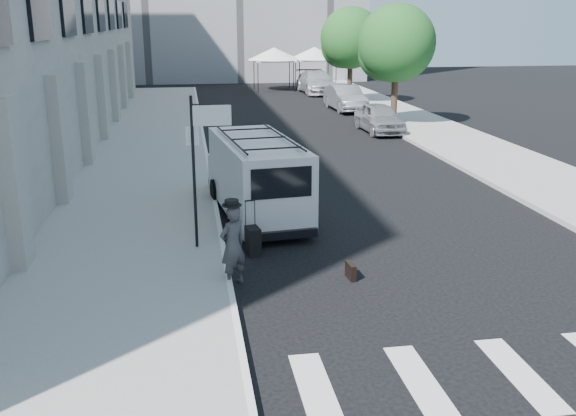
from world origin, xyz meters
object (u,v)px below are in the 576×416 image
object	(u,v)px
parked_car_a	(379,118)
parked_car_c	(317,82)
suitcase	(253,241)
cargo_van	(256,176)
parked_car_b	(345,98)
businessman	(233,246)
briefcase	(351,271)

from	to	relation	value
parked_car_a	parked_car_c	world-z (taller)	parked_car_c
suitcase	parked_car_a	size ratio (longest dim) A/B	0.31
cargo_van	parked_car_b	xyz separation A→B (m)	(7.55, 20.25, -0.37)
businessman	suitcase	size ratio (longest dim) A/B	1.34
briefcase	businessman	bearing A→B (deg)	175.04
briefcase	parked_car_a	distance (m)	18.44
briefcase	cargo_van	world-z (taller)	cargo_van
parked_car_b	parked_car_c	xyz separation A→B (m)	(0.14, 9.33, 0.07)
briefcase	parked_car_c	distance (m)	35.03
suitcase	parked_car_c	bearing A→B (deg)	66.16
cargo_van	parked_car_c	xyz separation A→B (m)	(7.69, 29.58, -0.30)
briefcase	parked_car_b	world-z (taller)	parked_car_b
briefcase	suitcase	distance (m)	2.58
businessman	suitcase	world-z (taller)	businessman
suitcase	cargo_van	size ratio (longest dim) A/B	0.22
suitcase	parked_car_a	world-z (taller)	parked_car_a
businessman	suitcase	bearing A→B (deg)	-143.12
parked_car_a	parked_car_c	xyz separation A→B (m)	(0.37, 16.99, 0.11)
parked_car_b	parked_car_c	bearing A→B (deg)	86.77
cargo_van	parked_car_a	world-z (taller)	cargo_van
briefcase	suitcase	size ratio (longest dim) A/B	0.35
businessman	parked_car_a	world-z (taller)	businessman
businessman	cargo_van	distance (m)	4.93
briefcase	parked_car_b	xyz separation A→B (m)	(6.10, 25.14, 0.57)
parked_car_b	briefcase	bearing A→B (deg)	-105.98
businessman	briefcase	bearing A→B (deg)	144.27
cargo_van	parked_car_c	distance (m)	30.56
briefcase	parked_car_b	bearing A→B (deg)	72.98
suitcase	cargo_van	distance (m)	3.26
suitcase	cargo_van	xyz separation A→B (m)	(0.43, 3.13, 0.78)
parked_car_b	suitcase	bearing A→B (deg)	-111.19
parked_car_a	parked_car_c	distance (m)	17.00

